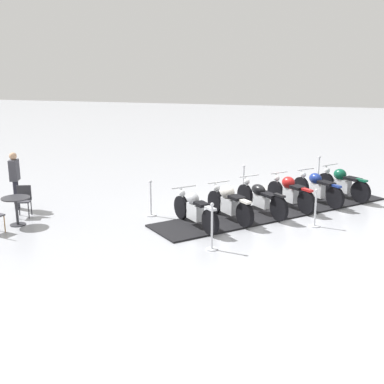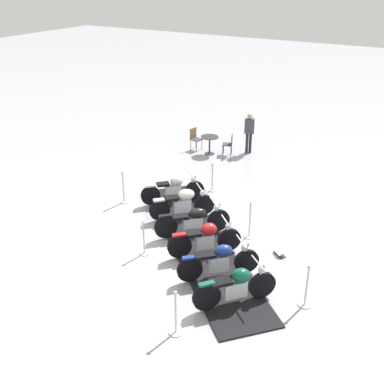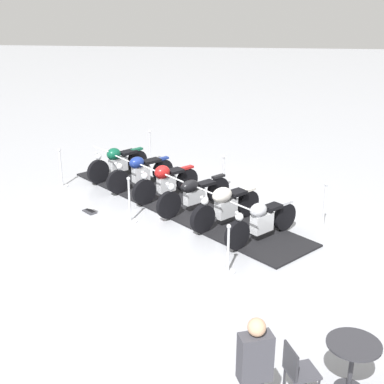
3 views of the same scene
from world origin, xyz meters
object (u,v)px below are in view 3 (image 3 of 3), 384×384
Objects in this scene: stanchion_right_rear at (228,256)px; cafe_table at (353,355)px; motorcycle_navy at (140,171)px; stanchion_left_rear at (324,212)px; motorcycle_maroon at (165,181)px; stanchion_right_mid at (130,208)px; stanchion_left_front at (150,153)px; stanchion_right_front at (61,174)px; motorcycle_cream at (225,205)px; motorcycle_forest at (117,162)px; info_placard at (89,210)px; bystander_person at (255,368)px; cafe_chair_across_table at (298,370)px; motorcycle_black at (193,193)px; motorcycle_chrome at (261,221)px; stanchion_left_mid at (223,179)px.

cafe_table is at bearing 120.09° from stanchion_right_rear.
stanchion_left_rear reaches higher than motorcycle_navy.
motorcycle_maroon is 1.65m from stanchion_right_mid.
stanchion_right_front reaches higher than stanchion_left_front.
motorcycle_cream is at bearing -69.73° from cafe_table.
stanchion_right_rear is 1.35× the size of cafe_table.
info_placard is at bearing 37.34° from motorcycle_forest.
motorcycle_navy is 9.18m from bystander_person.
cafe_chair_across_table is at bearing 126.93° from stanchion_right_front.
stanchion_right_front is 1.45× the size of cafe_table.
stanchion_left_rear is 5.88m from cafe_chair_across_table.
info_placard is (0.96, 1.80, -0.46)m from motorcycle_navy.
motorcycle_black reaches higher than cafe_table.
stanchion_right_mid is (0.63, 1.52, -0.18)m from motorcycle_maroon.
cafe_chair_across_table reaches higher than info_placard.
stanchion_left_front is (-0.70, -1.53, -0.17)m from motorcycle_forest.
stanchion_right_rear is at bearing 137.60° from stanchion_right_mid.
motorcycle_black reaches higher than motorcycle_cream.
motorcycle_cream is 5.83m from cafe_chair_across_table.
stanchion_right_mid is 1.30× the size of cafe_chair_across_table.
motorcycle_black reaches higher than motorcycle_maroon.
motorcycle_chrome is at bearing -75.93° from cafe_table.
motorcycle_navy is 0.94× the size of bystander_person.
motorcycle_forest is 1.70m from stanchion_left_front.
stanchion_left_rear is at bearing 115.08° from motorcycle_maroon.
motorcycle_forest is at bearing 65.46° from stanchion_left_front.
stanchion_left_mid is 3.31m from stanchion_left_rear.
motorcycle_forest reaches higher than motorcycle_cream.
stanchion_left_mid reaches higher than motorcycle_navy.
stanchion_right_mid is (2.44, -2.23, -0.01)m from stanchion_right_rear.
stanchion_left_mid is 3.16m from stanchion_right_mid.
motorcycle_forest is 1.46× the size of stanchion_left_rear.
stanchion_left_front is at bearing -86.07° from stanchion_right_mid.
bystander_person is at bearing 61.03° from motorcycle_maroon.
motorcycle_forest is 10.17m from bystander_person.
cafe_table is (-1.99, 5.39, 0.05)m from motorcycle_cream.
bystander_person is (-2.91, 6.35, 0.68)m from stanchion_right_mid.
motorcycle_maroon is 0.91× the size of motorcycle_black.
bystander_person is at bearing 64.67° from motorcycle_navy.
motorcycle_black is at bearing -88.07° from motorcycle_cream.
motorcycle_navy reaches higher than motorcycle_chrome.
info_placard is at bearing 10.15° from bystander_person.
cafe_chair_across_table is at bearing 107.14° from stanchion_right_rear.
stanchion_right_rear is at bearing 73.66° from motorcycle_forest.
stanchion_right_mid is at bearing 49.71° from motorcycle_navy.
cafe_table is at bearing 131.40° from stanchion_right_front.
info_placard is at bearing -37.04° from stanchion_right_rear.
motorcycle_black is 1.65m from stanchion_right_mid.
motorcycle_navy is 8.77m from cafe_chair_across_table.
stanchion_right_rear is at bearing -59.91° from cafe_table.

